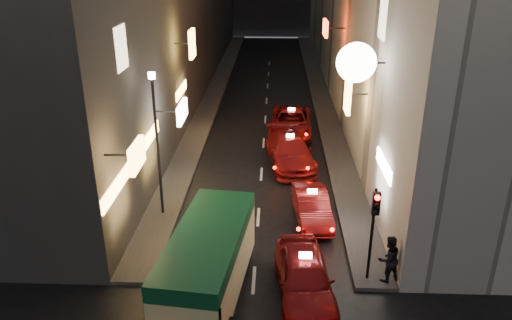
# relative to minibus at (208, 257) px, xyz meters

# --- Properties ---
(sidewalk_left) EXTENTS (1.50, 52.00, 0.15)m
(sidewalk_left) POSITION_rel_minibus_xyz_m (-2.82, 26.52, -1.55)
(sidewalk_left) COLOR #4C4A47
(sidewalk_left) RESTS_ON ground
(sidewalk_right) EXTENTS (1.50, 52.00, 0.15)m
(sidewalk_right) POSITION_rel_minibus_xyz_m (5.68, 26.52, -1.55)
(sidewalk_right) COLOR #4C4A47
(sidewalk_right) RESTS_ON ground
(minibus) EXTENTS (2.79, 6.20, 2.57)m
(minibus) POSITION_rel_minibus_xyz_m (0.00, 0.00, 0.00)
(minibus) COLOR #D6D085
(minibus) RESTS_ON ground
(taxi_near) EXTENTS (2.76, 5.76, 1.95)m
(taxi_near) POSITION_rel_minibus_xyz_m (3.16, 0.24, -0.74)
(taxi_near) COLOR maroon
(taxi_near) RESTS_ON ground
(taxi_second) EXTENTS (2.32, 4.80, 1.65)m
(taxi_second) POSITION_rel_minibus_xyz_m (3.74, 5.42, -0.89)
(taxi_second) COLOR maroon
(taxi_second) RESTS_ON ground
(taxi_third) EXTENTS (3.23, 6.06, 2.00)m
(taxi_third) POSITION_rel_minibus_xyz_m (2.93, 11.38, -0.71)
(taxi_third) COLOR maroon
(taxi_third) RESTS_ON ground
(taxi_far) EXTENTS (2.61, 5.78, 1.97)m
(taxi_far) POSITION_rel_minibus_xyz_m (3.12, 16.19, -0.72)
(taxi_far) COLOR maroon
(taxi_far) RESTS_ON ground
(pedestrian_sidewalk) EXTENTS (0.86, 0.71, 1.97)m
(pedestrian_sidewalk) POSITION_rel_minibus_xyz_m (6.08, 1.02, -0.49)
(pedestrian_sidewalk) COLOR black
(pedestrian_sidewalk) RESTS_ON sidewalk_right
(traffic_light) EXTENTS (0.26, 0.43, 3.50)m
(traffic_light) POSITION_rel_minibus_xyz_m (5.43, 0.99, 1.06)
(traffic_light) COLOR black
(traffic_light) RESTS_ON sidewalk_right
(lamp_post) EXTENTS (0.28, 0.28, 6.22)m
(lamp_post) POSITION_rel_minibus_xyz_m (-2.77, 5.52, 2.10)
(lamp_post) COLOR black
(lamp_post) RESTS_ON sidewalk_left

